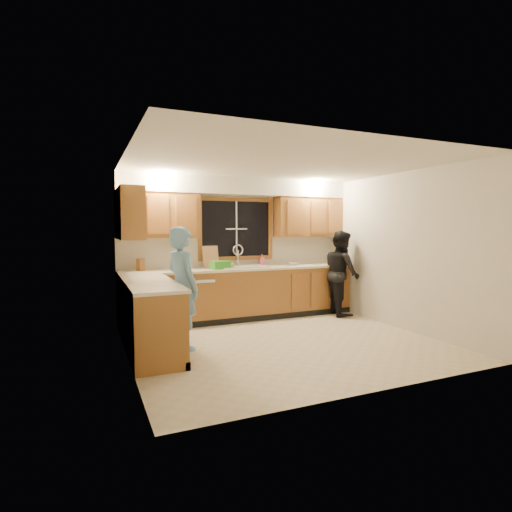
{
  "coord_description": "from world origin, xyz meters",
  "views": [
    {
      "loc": [
        -2.57,
        -4.95,
        1.61
      ],
      "look_at": [
        -0.14,
        0.65,
        1.19
      ],
      "focal_mm": 28.0,
      "sensor_mm": 36.0,
      "label": 1
    }
  ],
  "objects_px": {
    "dish_crate": "(220,265)",
    "bowl": "(293,264)",
    "dishwasher": "(196,299)",
    "man": "(182,288)",
    "sink": "(242,270)",
    "woman": "(342,273)",
    "knife_block": "(141,265)",
    "stove": "(157,327)",
    "soap_bottle": "(262,260)"
  },
  "relations": [
    {
      "from": "dishwasher",
      "to": "woman",
      "type": "height_order",
      "value": "woman"
    },
    {
      "from": "woman",
      "to": "dish_crate",
      "type": "bearing_deg",
      "value": 95.8
    },
    {
      "from": "sink",
      "to": "woman",
      "type": "relative_size",
      "value": 0.55
    },
    {
      "from": "sink",
      "to": "woman",
      "type": "bearing_deg",
      "value": -12.68
    },
    {
      "from": "dishwasher",
      "to": "man",
      "type": "relative_size",
      "value": 0.5
    },
    {
      "from": "stove",
      "to": "soap_bottle",
      "type": "bearing_deg",
      "value": 41.59
    },
    {
      "from": "stove",
      "to": "dish_crate",
      "type": "height_order",
      "value": "dish_crate"
    },
    {
      "from": "sink",
      "to": "man",
      "type": "distance_m",
      "value": 1.92
    },
    {
      "from": "sink",
      "to": "man",
      "type": "bearing_deg",
      "value": -135.89
    },
    {
      "from": "dishwasher",
      "to": "bowl",
      "type": "bearing_deg",
      "value": 1.39
    },
    {
      "from": "man",
      "to": "dish_crate",
      "type": "xyz_separation_m",
      "value": [
        0.93,
        1.22,
        0.17
      ]
    },
    {
      "from": "dish_crate",
      "to": "bowl",
      "type": "bearing_deg",
      "value": 5.65
    },
    {
      "from": "dish_crate",
      "to": "knife_block",
      "type": "bearing_deg",
      "value": 167.96
    },
    {
      "from": "dishwasher",
      "to": "knife_block",
      "type": "height_order",
      "value": "knife_block"
    },
    {
      "from": "man",
      "to": "bowl",
      "type": "bearing_deg",
      "value": -78.32
    },
    {
      "from": "stove",
      "to": "man",
      "type": "xyz_separation_m",
      "value": [
        0.42,
        0.49,
        0.37
      ]
    },
    {
      "from": "woman",
      "to": "bowl",
      "type": "distance_m",
      "value": 0.92
    },
    {
      "from": "stove",
      "to": "bowl",
      "type": "xyz_separation_m",
      "value": [
        2.84,
        1.86,
        0.49
      ]
    },
    {
      "from": "woman",
      "to": "bowl",
      "type": "bearing_deg",
      "value": 73.98
    },
    {
      "from": "soap_bottle",
      "to": "sink",
      "type": "bearing_deg",
      "value": -157.89
    },
    {
      "from": "sink",
      "to": "soap_bottle",
      "type": "xyz_separation_m",
      "value": [
        0.47,
        0.19,
        0.16
      ]
    },
    {
      "from": "woman",
      "to": "man",
      "type": "bearing_deg",
      "value": 119.25
    },
    {
      "from": "dishwasher",
      "to": "stove",
      "type": "distance_m",
      "value": 2.04
    },
    {
      "from": "dish_crate",
      "to": "bowl",
      "type": "xyz_separation_m",
      "value": [
        1.49,
        0.15,
        -0.04
      ]
    },
    {
      "from": "sink",
      "to": "woman",
      "type": "xyz_separation_m",
      "value": [
        1.83,
        -0.41,
        -0.08
      ]
    },
    {
      "from": "knife_block",
      "to": "bowl",
      "type": "relative_size",
      "value": 0.99
    },
    {
      "from": "man",
      "to": "knife_block",
      "type": "bearing_deg",
      "value": -4.73
    },
    {
      "from": "dishwasher",
      "to": "man",
      "type": "bearing_deg",
      "value": -111.72
    },
    {
      "from": "bowl",
      "to": "man",
      "type": "bearing_deg",
      "value": -150.5
    },
    {
      "from": "sink",
      "to": "stove",
      "type": "distance_m",
      "value": 2.6
    },
    {
      "from": "woman",
      "to": "knife_block",
      "type": "xyz_separation_m",
      "value": [
        -3.55,
        0.57,
        0.23
      ]
    },
    {
      "from": "knife_block",
      "to": "bowl",
      "type": "bearing_deg",
      "value": -39.45
    },
    {
      "from": "stove",
      "to": "knife_block",
      "type": "xyz_separation_m",
      "value": [
        0.08,
        1.98,
        0.57
      ]
    },
    {
      "from": "knife_block",
      "to": "dish_crate",
      "type": "bearing_deg",
      "value": -48.9
    },
    {
      "from": "woman",
      "to": "dishwasher",
      "type": "bearing_deg",
      "value": 94.77
    },
    {
      "from": "sink",
      "to": "man",
      "type": "height_order",
      "value": "man"
    },
    {
      "from": "sink",
      "to": "soap_bottle",
      "type": "height_order",
      "value": "sink"
    },
    {
      "from": "stove",
      "to": "bowl",
      "type": "height_order",
      "value": "bowl"
    },
    {
      "from": "dishwasher",
      "to": "man",
      "type": "xyz_separation_m",
      "value": [
        -0.53,
        -1.32,
        0.41
      ]
    },
    {
      "from": "sink",
      "to": "knife_block",
      "type": "distance_m",
      "value": 1.74
    },
    {
      "from": "sink",
      "to": "dishwasher",
      "type": "height_order",
      "value": "sink"
    },
    {
      "from": "soap_bottle",
      "to": "bowl",
      "type": "xyz_separation_m",
      "value": [
        0.57,
        -0.16,
        -0.08
      ]
    },
    {
      "from": "sink",
      "to": "bowl",
      "type": "xyz_separation_m",
      "value": [
        1.04,
        0.03,
        0.08
      ]
    },
    {
      "from": "woman",
      "to": "stove",
      "type": "bearing_deg",
      "value": 124.48
    },
    {
      "from": "dishwasher",
      "to": "bowl",
      "type": "relative_size",
      "value": 4.13
    },
    {
      "from": "man",
      "to": "knife_block",
      "type": "relative_size",
      "value": 8.28
    },
    {
      "from": "bowl",
      "to": "dishwasher",
      "type": "bearing_deg",
      "value": -178.61
    },
    {
      "from": "stove",
      "to": "dish_crate",
      "type": "relative_size",
      "value": 3.08
    },
    {
      "from": "sink",
      "to": "knife_block",
      "type": "relative_size",
      "value": 4.35
    },
    {
      "from": "woman",
      "to": "soap_bottle",
      "type": "bearing_deg",
      "value": 79.24
    }
  ]
}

